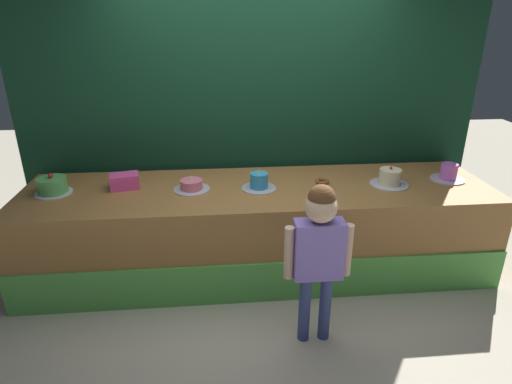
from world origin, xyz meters
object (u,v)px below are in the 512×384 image
Objects in this scene: donut at (322,181)px; cake_far_left at (52,186)px; cake_center at (259,182)px; cake_right at (390,178)px; cake_left at (192,186)px; cake_far_right at (448,173)px; child_figure at (319,245)px; pink_box at (124,181)px.

donut is 0.41× the size of cake_far_left.
cake_center is 0.89× the size of cake_right.
cake_left is 2.27m from cake_far_right.
cake_far_left is at bearing -179.34° from donut.
cake_center is (1.70, -0.05, -0.01)m from cake_far_left.
cake_right is at bearing -1.45° from cake_far_left.
cake_right is at bearing 48.06° from child_figure.
cake_left is 0.57m from cake_center.
pink_box is 0.78× the size of cake_left.
donut is 0.41× the size of cake_far_right.
cake_far_right is (1.70, 0.05, 0.00)m from cake_center.
pink_box is at bearing 178.65° from cake_far_right.
cake_center reaches higher than cake_right.
child_figure is at bearing -26.58° from cake_far_left.
child_figure is 3.97× the size of cake_far_left.
cake_right is (1.13, -0.02, 0.00)m from cake_center.
cake_right is (0.84, 0.93, 0.09)m from child_figure.
cake_right is (2.27, -0.14, 0.00)m from pink_box.
cake_left is at bearing -179.34° from cake_far_right.
cake_left is 1.04× the size of cake_center.
cake_right is at bearing -172.91° from cake_far_right.
child_figure is 1.00m from cake_center.
child_figure is at bearing -144.51° from cake_far_right.
cake_left reaches higher than pink_box.
cake_far_left reaches higher than donut.
cake_far_right is (0.57, 0.07, -0.00)m from cake_right.
pink_box is 2.27m from cake_right.
cake_center reaches higher than pink_box.
donut is at bearing 8.09° from cake_center.
pink_box is 0.81× the size of cake_center.
cake_left is at bearing -177.30° from donut.
cake_far_left is 1.70m from cake_center.
donut is 0.37× the size of cake_right.
cake_far_right is at bearing -1.35° from pink_box.
pink_box is 0.80× the size of cake_far_left.
cake_center is at bearing -6.05° from pink_box.
cake_far_left is 2.84m from cake_right.
cake_center is at bearing 107.54° from child_figure.
cake_right reaches higher than pink_box.
cake_far_left is 1.00× the size of cake_far_right.
cake_far_right is (2.27, 0.03, 0.02)m from cake_left.
child_figure reaches higher than cake_left.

